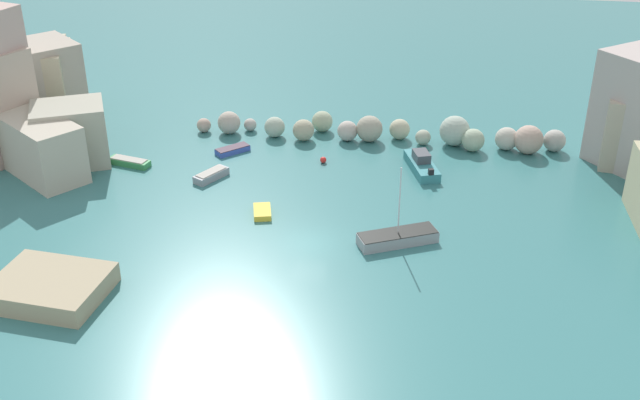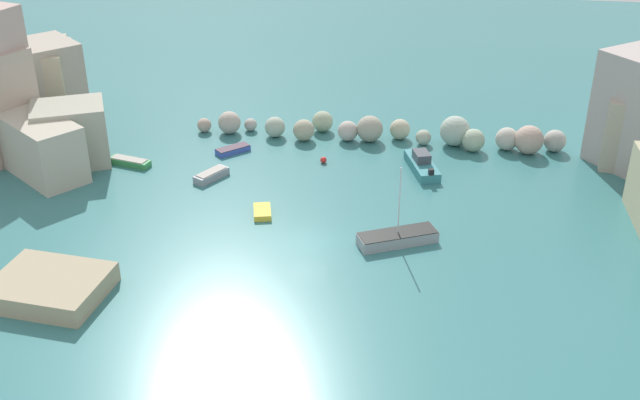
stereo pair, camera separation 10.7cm
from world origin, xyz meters
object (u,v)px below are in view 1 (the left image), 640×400
moored_boat_0 (233,150)px  moored_boat_4 (211,175)px  moored_boat_5 (422,164)px  moored_boat_3 (262,212)px  channel_buoy (323,160)px  moored_boat_2 (129,162)px  moored_boat_1 (398,237)px  stone_dock (50,287)px

moored_boat_0 → moored_boat_4: size_ratio=0.89×
moored_boat_5 → moored_boat_3: bearing=111.2°
moored_boat_5 → moored_boat_4: bearing=85.7°
channel_buoy → moored_boat_5: 8.65m
moored_boat_0 → moored_boat_5: moored_boat_5 is taller
moored_boat_0 → moored_boat_5: 17.16m
moored_boat_0 → moored_boat_2: bearing=-18.9°
moored_boat_0 → moored_boat_4: moored_boat_4 is taller
moored_boat_4 → moored_boat_3: bearing=-104.7°
moored_boat_1 → moored_boat_2: moored_boat_1 is taller
moored_boat_0 → moored_boat_1: size_ratio=0.50×
stone_dock → moored_boat_0: 24.56m
moored_boat_5 → moored_boat_0: bearing=67.8°
stone_dock → moored_boat_0: size_ratio=2.33×
moored_boat_2 → moored_boat_5: size_ratio=0.69×
moored_boat_3 → moored_boat_1: bearing=61.3°
moored_boat_1 → moored_boat_0: bearing=-66.8°
moored_boat_3 → moored_boat_4: bearing=-148.5°
stone_dock → moored_boat_2: 19.96m
channel_buoy → moored_boat_0: bearing=174.3°
moored_boat_1 → moored_boat_5: (1.14, 12.57, 0.10)m
channel_buoy → moored_boat_3: (-3.17, -10.09, -0.05)m
channel_buoy → moored_boat_2: (-16.74, -3.23, 0.02)m
moored_boat_2 → stone_dock: bearing=-70.3°
stone_dock → moored_boat_2: bearing=97.3°
stone_dock → moored_boat_5: 32.37m
moored_boat_3 → moored_boat_5: (11.81, 9.98, 0.34)m
channel_buoy → moored_boat_4: (-8.86, -4.69, 0.06)m
moored_boat_4 → stone_dock: bearing=-167.5°
channel_buoy → moored_boat_2: moored_boat_2 is taller
stone_dock → moored_boat_5: moored_boat_5 is taller
moored_boat_0 → moored_boat_1: bearing=94.6°
moored_boat_0 → moored_boat_4: bearing=41.0°
moored_boat_4 → moored_boat_5: (17.50, 4.58, 0.22)m
channel_buoy → moored_boat_0: (-8.49, 0.85, -0.02)m
moored_boat_1 → moored_boat_3: size_ratio=2.34×
moored_boat_3 → stone_dock: bearing=-55.5°
channel_buoy → moored_boat_3: size_ratio=0.22×
moored_boat_1 → moored_boat_5: bearing=-121.7°
moored_boat_3 → moored_boat_4: 7.85m
moored_boat_4 → moored_boat_5: bearing=-46.5°
moored_boat_0 → moored_boat_4: (-0.37, -5.55, 0.08)m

